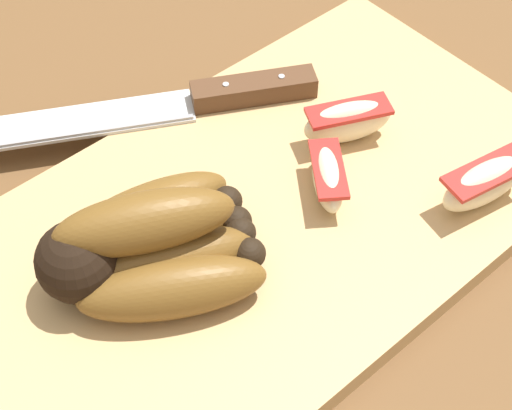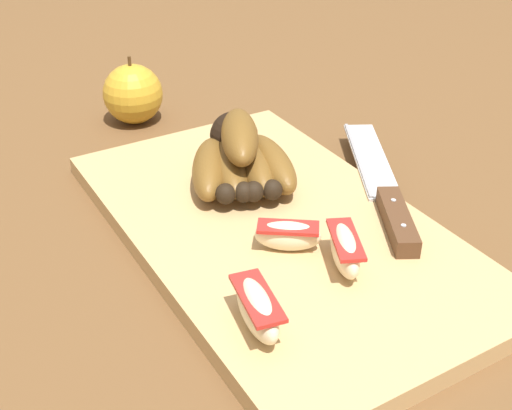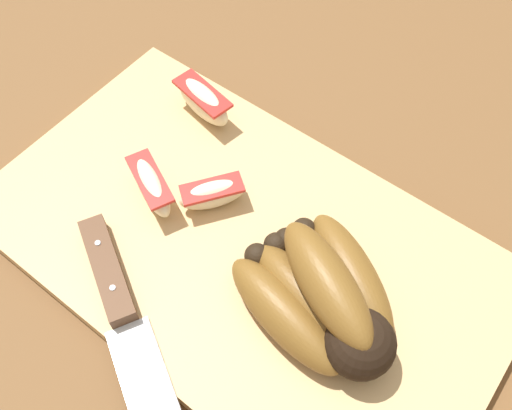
{
  "view_description": "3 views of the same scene",
  "coord_description": "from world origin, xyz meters",
  "px_view_note": "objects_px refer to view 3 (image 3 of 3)",
  "views": [
    {
      "loc": [
        0.24,
        0.25,
        0.46
      ],
      "look_at": [
        0.02,
        0.0,
        0.06
      ],
      "focal_mm": 55.55,
      "sensor_mm": 36.0,
      "label": 1
    },
    {
      "loc": [
        -0.46,
        0.28,
        0.38
      ],
      "look_at": [
        0.0,
        0.01,
        0.04
      ],
      "focal_mm": 46.64,
      "sensor_mm": 36.0,
      "label": 2
    },
    {
      "loc": [
        0.15,
        -0.2,
        0.46
      ],
      "look_at": [
        -0.01,
        0.01,
        0.04
      ],
      "focal_mm": 39.57,
      "sensor_mm": 36.0,
      "label": 3
    }
  ],
  "objects_px": {
    "apple_wedge_near": "(214,192)",
    "apple_wedge_far": "(203,101)",
    "apple_wedge_middle": "(151,186)",
    "banana_bunch": "(324,297)",
    "chefs_knife": "(125,321)"
  },
  "relations": [
    {
      "from": "chefs_knife",
      "to": "apple_wedge_middle",
      "type": "xyz_separation_m",
      "value": [
        -0.07,
        0.1,
        0.01
      ]
    },
    {
      "from": "apple_wedge_middle",
      "to": "banana_bunch",
      "type": "bearing_deg",
      "value": 0.4
    },
    {
      "from": "banana_bunch",
      "to": "apple_wedge_far",
      "type": "bearing_deg",
      "value": 153.83
    },
    {
      "from": "banana_bunch",
      "to": "apple_wedge_middle",
      "type": "bearing_deg",
      "value": -179.6
    },
    {
      "from": "chefs_knife",
      "to": "apple_wedge_near",
      "type": "xyz_separation_m",
      "value": [
        -0.02,
        0.13,
        0.01
      ]
    },
    {
      "from": "apple_wedge_middle",
      "to": "apple_wedge_near",
      "type": "bearing_deg",
      "value": 32.66
    },
    {
      "from": "apple_wedge_near",
      "to": "apple_wedge_middle",
      "type": "height_order",
      "value": "apple_wedge_middle"
    },
    {
      "from": "apple_wedge_middle",
      "to": "apple_wedge_far",
      "type": "relative_size",
      "value": 0.97
    },
    {
      "from": "banana_bunch",
      "to": "chefs_knife",
      "type": "xyz_separation_m",
      "value": [
        -0.12,
        -0.11,
        -0.02
      ]
    },
    {
      "from": "apple_wedge_near",
      "to": "apple_wedge_far",
      "type": "height_order",
      "value": "apple_wedge_far"
    },
    {
      "from": "apple_wedge_far",
      "to": "banana_bunch",
      "type": "bearing_deg",
      "value": -26.17
    },
    {
      "from": "chefs_knife",
      "to": "apple_wedge_near",
      "type": "bearing_deg",
      "value": 97.63
    },
    {
      "from": "banana_bunch",
      "to": "chefs_knife",
      "type": "height_order",
      "value": "banana_bunch"
    },
    {
      "from": "banana_bunch",
      "to": "chefs_knife",
      "type": "relative_size",
      "value": 0.58
    },
    {
      "from": "chefs_knife",
      "to": "banana_bunch",
      "type": "bearing_deg",
      "value": 41.63
    }
  ]
}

